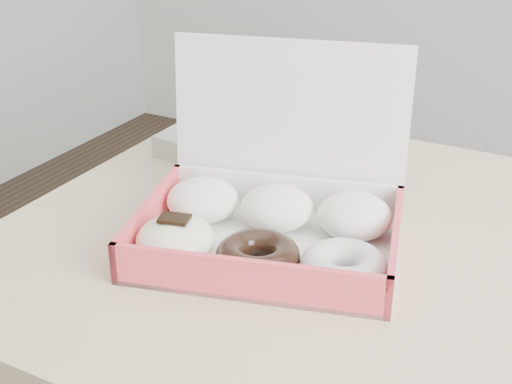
% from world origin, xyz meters
% --- Properties ---
extents(table, '(1.20, 0.80, 0.75)m').
position_xyz_m(table, '(0.00, 0.00, 0.67)').
color(table, tan).
rests_on(table, ground).
extents(donut_box, '(0.39, 0.35, 0.24)m').
position_xyz_m(donut_box, '(-0.23, -0.06, 0.79)').
color(donut_box, white).
rests_on(donut_box, table).
extents(newspapers, '(0.25, 0.20, 0.04)m').
position_xyz_m(newspapers, '(-0.42, 0.20, 0.77)').
color(newspapers, beige).
rests_on(newspapers, table).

